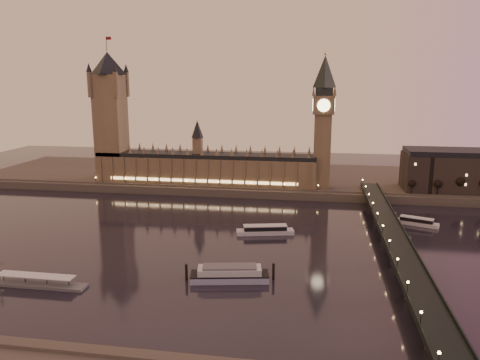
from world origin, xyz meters
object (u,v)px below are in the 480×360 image
object	(u,v)px
cruise_boat_a	(265,230)
cruise_boat_b	(417,222)
moored_barge	(230,274)
pontoon_pier	(38,283)

from	to	relation	value
cruise_boat_a	cruise_boat_b	distance (m)	98.13
cruise_boat_a	cruise_boat_b	world-z (taller)	cruise_boat_a
cruise_boat_b	moored_barge	size ratio (longest dim) A/B	0.67
pontoon_pier	cruise_boat_b	bearing A→B (deg)	33.48
cruise_boat_b	pontoon_pier	world-z (taller)	pontoon_pier
cruise_boat_b	cruise_boat_a	bearing A→B (deg)	-138.69
cruise_boat_a	cruise_boat_b	xyz separation A→B (m)	(92.24, 33.47, -0.24)
cruise_boat_b	pontoon_pier	xyz separation A→B (m)	(-183.62, -121.45, -0.87)
moored_barge	pontoon_pier	bearing A→B (deg)	-177.42
cruise_boat_b	pontoon_pier	bearing A→B (deg)	-125.15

